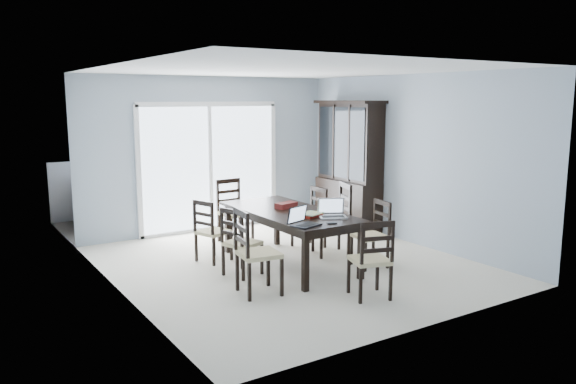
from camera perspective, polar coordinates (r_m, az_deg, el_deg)
name	(u,v)px	position (r m, az deg, el deg)	size (l,w,h in m)	color
floor	(289,265)	(7.70, 0.12, -7.38)	(5.00, 5.00, 0.00)	beige
ceiling	(289,70)	(7.38, 0.12, 12.33)	(5.00, 5.00, 0.00)	white
back_wall	(209,154)	(9.61, -8.01, 3.82)	(4.50, 0.02, 2.60)	#99A8B7
wall_left	(119,184)	(6.50, -16.79, 0.81)	(0.02, 5.00, 2.60)	#99A8B7
wall_right	(412,160)	(8.84, 12.49, 3.20)	(0.02, 5.00, 2.60)	#99A8B7
balcony	(188,221)	(10.73, -10.08, -2.94)	(4.50, 2.00, 0.10)	gray
railing	(168,183)	(11.54, -12.09, 0.89)	(4.50, 0.06, 1.10)	#99999E
dining_table	(289,216)	(7.53, 0.12, -2.48)	(1.00, 2.20, 0.75)	black
china_hutch	(349,167)	(9.64, 6.22, 2.51)	(0.50, 1.38, 2.20)	black
sliding_door	(210,167)	(9.61, -7.92, 2.55)	(2.52, 0.05, 2.18)	silver
chair_left_near	(251,243)	(6.41, -3.81, -5.17)	(0.50, 0.49, 1.16)	black
chair_left_mid	(237,235)	(7.09, -5.16, -4.36)	(0.50, 0.49, 1.03)	black
chair_left_far	(209,224)	(7.75, -8.05, -3.28)	(0.49, 0.49, 1.01)	black
chair_right_near	(376,226)	(7.61, 8.89, -3.47)	(0.45, 0.44, 1.03)	black
chair_right_mid	(338,211)	(8.11, 5.05, -1.92)	(0.58, 0.57, 1.20)	black
chair_right_far	(313,211)	(8.51, 2.59, -1.92)	(0.42, 0.41, 1.04)	black
chair_end_near	(373,251)	(6.33, 8.66, -5.96)	(0.50, 0.51, 1.06)	black
chair_end_far	(232,204)	(8.86, -5.71, -1.18)	(0.45, 0.47, 1.13)	black
laptop_dark	(306,221)	(6.62, 1.87, -2.99)	(0.39, 0.32, 0.23)	black
laptop_silver	(333,213)	(7.09, 4.57, -2.16)	(0.41, 0.37, 0.24)	silver
book_stack	(311,215)	(7.14, 2.32, -2.32)	(0.35, 0.31, 0.05)	maroon
cell_phone	(332,223)	(6.76, 4.47, -3.18)	(0.12, 0.05, 0.01)	black
game_box	(286,205)	(7.68, -0.19, -1.36)	(0.31, 0.15, 0.08)	#521510
hot_tub	(147,198)	(10.51, -14.16, -0.63)	(1.78, 1.62, 0.87)	maroon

